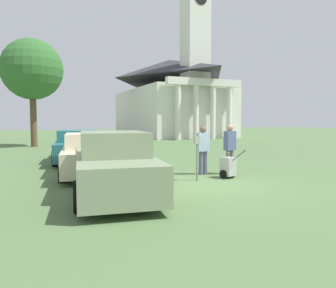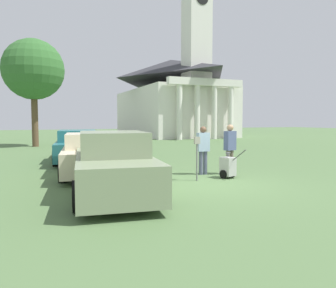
% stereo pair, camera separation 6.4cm
% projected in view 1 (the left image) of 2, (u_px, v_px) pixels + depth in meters
% --- Properties ---
extents(ground_plane, '(120.00, 120.00, 0.00)m').
position_uv_depth(ground_plane, '(211.00, 184.00, 9.76)').
color(ground_plane, '#517042').
extents(parked_car_sage, '(2.42, 5.25, 1.61)m').
position_uv_depth(parked_car_sage, '(113.00, 165.00, 8.41)').
color(parked_car_sage, gray).
rests_on(parked_car_sage, ground_plane).
extents(parked_car_cream, '(2.51, 5.33, 1.43)m').
position_uv_depth(parked_car_cream, '(90.00, 154.00, 11.71)').
color(parked_car_cream, beige).
rests_on(parked_car_cream, ground_plane).
extents(parked_car_teal, '(2.49, 5.45, 1.44)m').
position_uv_depth(parked_car_teal, '(77.00, 146.00, 15.18)').
color(parked_car_teal, '#23666B').
rests_on(parked_car_teal, ground_plane).
extents(parking_meter, '(0.18, 0.09, 1.38)m').
position_uv_depth(parking_meter, '(197.00, 150.00, 10.21)').
color(parking_meter, slate).
rests_on(parking_meter, ground_plane).
extents(person_worker, '(0.43, 0.24, 1.68)m').
position_uv_depth(person_worker, '(203.00, 147.00, 11.39)').
color(person_worker, '#515670').
rests_on(person_worker, ground_plane).
extents(person_supervisor, '(0.46, 0.32, 1.75)m').
position_uv_depth(person_supervisor, '(230.00, 146.00, 11.46)').
color(person_supervisor, '#665B4C').
rests_on(person_supervisor, ground_plane).
extents(equipment_cart, '(0.52, 1.00, 1.00)m').
position_uv_depth(equipment_cart, '(228.00, 166.00, 10.74)').
color(equipment_cart, '#B2B2AD').
rests_on(equipment_cart, ground_plane).
extents(church, '(9.72, 17.85, 23.59)m').
position_uv_depth(church, '(171.00, 93.00, 39.85)').
color(church, silver).
rests_on(church, ground_plane).
extents(shade_tree, '(4.25, 4.25, 7.59)m').
position_uv_depth(shade_tree, '(32.00, 70.00, 23.01)').
color(shade_tree, brown).
rests_on(shade_tree, ground_plane).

